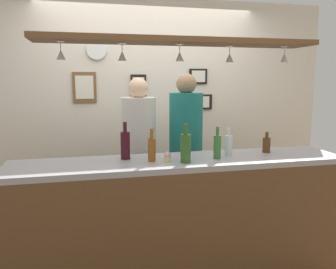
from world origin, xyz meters
The scene contains 23 objects.
ground_plane centered at (0.00, 0.00, 0.00)m, with size 8.00×8.00×0.00m, color brown.
back_wall centered at (0.00, 1.10, 1.30)m, with size 4.40×0.06×2.60m, color silver.
bar_counter centered at (0.00, -0.51, 0.70)m, with size 2.70×0.55×1.04m.
overhead_glass_rack centered at (0.00, -0.30, 1.97)m, with size 2.20×0.36×0.04m, color brown.
hanging_wineglass_far_left centered at (-0.89, -0.30, 1.86)m, with size 0.07×0.07×0.13m.
hanging_wineglass_left centered at (-0.44, -0.27, 1.86)m, with size 0.07×0.07×0.13m.
hanging_wineglass_center_left centered at (0.00, -0.30, 1.86)m, with size 0.07×0.07×0.13m.
hanging_wineglass_center centered at (0.44, -0.26, 1.86)m, with size 0.07×0.07×0.13m.
hanging_wineglass_center_right centered at (0.89, -0.32, 1.86)m, with size 0.07×0.07×0.13m.
person_left_white_patterned_shirt centered at (-0.23, 0.39, 1.02)m, with size 0.34×0.34×1.69m.
person_middle_teal_shirt centered at (0.26, 0.39, 1.05)m, with size 0.34×0.34×1.73m.
bottle_beer_brown_stubby centered at (0.80, -0.26, 1.11)m, with size 0.07×0.07×0.18m.
bottle_beer_green_import centered at (0.29, -0.39, 1.14)m, with size 0.06×0.06×0.26m.
bottle_wine_dark_red centered at (-0.43, -0.24, 1.16)m, with size 0.08×0.08×0.30m.
bottle_champagne_green centered at (0.01, -0.46, 1.16)m, with size 0.08×0.08×0.30m.
bottle_beer_amber_tall centered at (-0.24, -0.36, 1.14)m, with size 0.06×0.06×0.26m.
bottle_soda_clear centered at (0.43, -0.29, 1.13)m, with size 0.06×0.06×0.23m.
cupcake centered at (-0.12, -0.40, 1.08)m, with size 0.06×0.06×0.08m.
picture_frame_upper_small centered at (0.60, 1.06, 1.71)m, with size 0.22×0.02×0.18m.
picture_frame_crest centered at (-0.13, 1.06, 1.60)m, with size 0.18×0.02×0.26m.
picture_frame_lower_pair centered at (0.62, 1.06, 1.40)m, with size 0.30×0.02×0.18m.
picture_frame_caricature centered at (-0.74, 1.06, 1.59)m, with size 0.26×0.02×0.34m.
wall_clock centered at (-0.60, 1.05, 2.00)m, with size 0.22×0.22×0.03m, color white.
Camera 1 is at (-0.71, -2.96, 1.67)m, focal length 36.91 mm.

